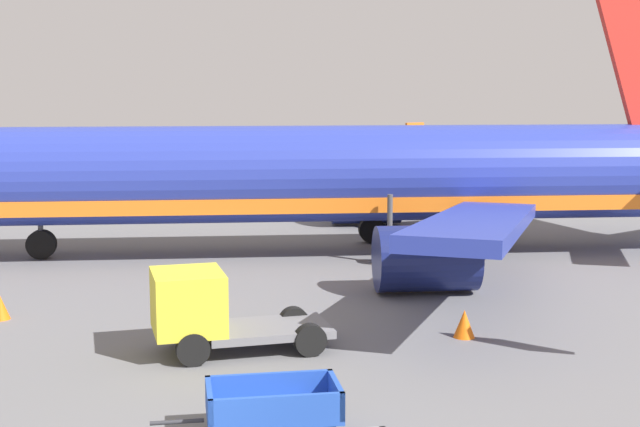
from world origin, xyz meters
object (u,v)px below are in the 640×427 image
object	(u,v)px
service_truck_beside_carts	(208,310)
airplane	(343,176)
traffic_cone_by_carts	(211,292)
traffic_cone_near_plane	(0,307)
traffic_cone_mid_apron	(464,324)
baggage_cart_fourth_in_row	(273,408)

from	to	relation	value
service_truck_beside_carts	airplane	bearing A→B (deg)	75.52
traffic_cone_by_carts	traffic_cone_near_plane	bearing A→B (deg)	-160.18
service_truck_beside_carts	traffic_cone_mid_apron	size ratio (longest dim) A/B	6.37
traffic_cone_mid_apron	airplane	bearing A→B (deg)	105.56
airplane	traffic_cone_mid_apron	world-z (taller)	airplane
traffic_cone_near_plane	traffic_cone_mid_apron	xyz separation A→B (m)	(12.92, -1.48, 0.01)
baggage_cart_fourth_in_row	service_truck_beside_carts	size ratio (longest dim) A/B	0.77
service_truck_beside_carts	traffic_cone_near_plane	size ratio (longest dim) A/B	6.63
service_truck_beside_carts	traffic_cone_mid_apron	bearing A→B (deg)	13.32
baggage_cart_fourth_in_row	service_truck_beside_carts	bearing A→B (deg)	110.79
traffic_cone_mid_apron	traffic_cone_by_carts	world-z (taller)	traffic_cone_mid_apron
service_truck_beside_carts	traffic_cone_by_carts	bearing A→B (deg)	97.67
baggage_cart_fourth_in_row	traffic_cone_by_carts	bearing A→B (deg)	104.54
airplane	traffic_cone_near_plane	xyz separation A→B (m)	(-9.74, -9.96, -2.70)
airplane	traffic_cone_near_plane	size ratio (longest dim) A/B	52.69
service_truck_beside_carts	traffic_cone_by_carts	distance (m)	5.19
airplane	service_truck_beside_carts	world-z (taller)	airplane
traffic_cone_mid_apron	traffic_cone_by_carts	distance (m)	8.04
airplane	service_truck_beside_carts	distance (m)	13.55
baggage_cart_fourth_in_row	service_truck_beside_carts	distance (m)	5.65
baggage_cart_fourth_in_row	traffic_cone_by_carts	size ratio (longest dim) A/B	5.37
baggage_cart_fourth_in_row	traffic_cone_mid_apron	bearing A→B (deg)	56.33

